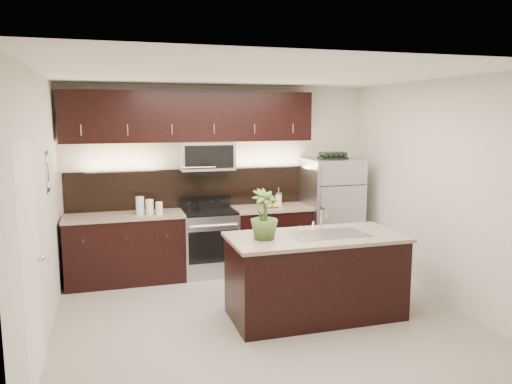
# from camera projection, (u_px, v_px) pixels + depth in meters

# --- Properties ---
(ground) EXTENTS (4.50, 4.50, 0.00)m
(ground) POSITION_uv_depth(u_px,v_px,m) (261.00, 316.00, 5.68)
(ground) COLOR gray
(ground) RESTS_ON ground
(room_walls) EXTENTS (4.52, 4.02, 2.71)m
(room_walls) POSITION_uv_depth(u_px,v_px,m) (252.00, 169.00, 5.36)
(room_walls) COLOR beige
(room_walls) RESTS_ON ground
(counter_run) EXTENTS (3.51, 0.65, 0.94)m
(counter_run) POSITION_uv_depth(u_px,v_px,m) (195.00, 243.00, 7.08)
(counter_run) COLOR black
(counter_run) RESTS_ON ground
(upper_fixtures) EXTENTS (3.49, 0.40, 1.66)m
(upper_fixtures) POSITION_uv_depth(u_px,v_px,m) (193.00, 125.00, 6.98)
(upper_fixtures) COLOR black
(upper_fixtures) RESTS_ON counter_run
(island) EXTENTS (1.96, 0.96, 0.94)m
(island) POSITION_uv_depth(u_px,v_px,m) (315.00, 276.00, 5.64)
(island) COLOR black
(island) RESTS_ON ground
(sink_faucet) EXTENTS (0.84, 0.50, 0.28)m
(sink_faucet) POSITION_uv_depth(u_px,v_px,m) (328.00, 233.00, 5.62)
(sink_faucet) COLOR silver
(sink_faucet) RESTS_ON island
(refrigerator) EXTENTS (0.78, 0.71, 1.63)m
(refrigerator) POSITION_uv_depth(u_px,v_px,m) (331.00, 212.00, 7.56)
(refrigerator) COLOR #B2B2B7
(refrigerator) RESTS_ON ground
(wine_rack) EXTENTS (0.40, 0.25, 0.10)m
(wine_rack) POSITION_uv_depth(u_px,v_px,m) (333.00, 156.00, 7.43)
(wine_rack) COLOR black
(wine_rack) RESTS_ON refrigerator
(plant) EXTENTS (0.39, 0.39, 0.54)m
(plant) POSITION_uv_depth(u_px,v_px,m) (264.00, 214.00, 5.36)
(plant) COLOR #395622
(plant) RESTS_ON island
(canisters) EXTENTS (0.35, 0.20, 0.24)m
(canisters) POSITION_uv_depth(u_px,v_px,m) (147.00, 207.00, 6.73)
(canisters) COLOR silver
(canisters) RESTS_ON counter_run
(french_press) EXTENTS (0.10, 0.10, 0.28)m
(french_press) POSITION_uv_depth(u_px,v_px,m) (278.00, 200.00, 7.30)
(french_press) COLOR silver
(french_press) RESTS_ON counter_run
(bananas) EXTENTS (0.21, 0.17, 0.06)m
(bananas) POSITION_uv_depth(u_px,v_px,m) (268.00, 206.00, 7.23)
(bananas) COLOR gold
(bananas) RESTS_ON counter_run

